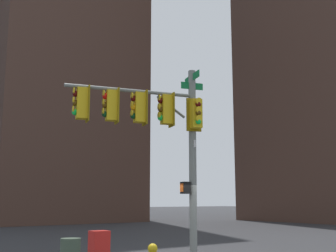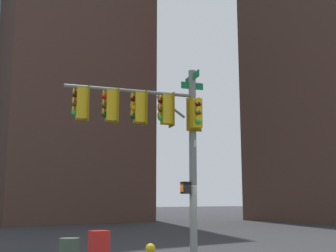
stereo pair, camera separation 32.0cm
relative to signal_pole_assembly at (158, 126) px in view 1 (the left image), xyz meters
name	(u,v)px [view 1 (the left image)]	position (x,y,z in m)	size (l,w,h in m)	color
signal_pole_assembly	(158,126)	(0.00, 0.00, 0.00)	(2.00, 4.62, 6.53)	slate
newspaper_box	(99,248)	(0.80, 1.67, -3.94)	(0.44, 0.56, 1.05)	red
building_brick_midblock	(48,68)	(31.90, -8.29, 11.58)	(18.78, 14.06, 32.10)	#4C3328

